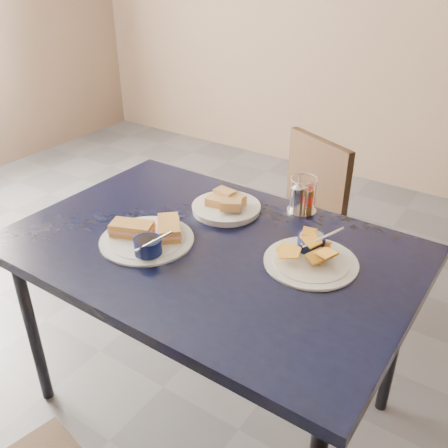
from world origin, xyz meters
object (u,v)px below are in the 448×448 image
Objects in this scene: bread_basket at (226,206)px; condiment_caddy at (302,197)px; chair_far at (294,211)px; dining_table at (210,259)px; plantain_plate at (311,254)px; sandwich_plate at (149,236)px.

condiment_caddy reaches higher than bread_basket.
bread_basket is at bearing -145.28° from condiment_caddy.
dining_table is at bearing -83.98° from chair_far.
condiment_caddy is (-0.17, 0.28, 0.04)m from plantain_plate.
sandwich_plate is 0.34m from bread_basket.
plantain_plate is at bearing 22.63° from sandwich_plate.
dining_table is 5.35× the size of bread_basket.
dining_table is 9.85× the size of condiment_caddy.
bread_basket is at bearing 110.64° from dining_table.
plantain_plate reaches higher than chair_far.
dining_table is at bearing 28.45° from sandwich_plate.
chair_far is at bearing 117.58° from condiment_caddy.
condiment_caddy is (0.32, 0.48, 0.03)m from sandwich_plate.
chair_far is at bearing 90.12° from bread_basket.
plantain_plate is 1.18× the size of bread_basket.
bread_basket is at bearing 73.74° from sandwich_plate.
bread_basket is (0.09, 0.33, -0.00)m from sandwich_plate.
chair_far is at bearing 84.20° from sandwich_plate.
sandwich_plate and plantain_plate have the same top height.
sandwich_plate is at bearing -151.55° from dining_table.
bread_basket is 0.28m from condiment_caddy.
sandwich_plate reaches higher than bread_basket.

